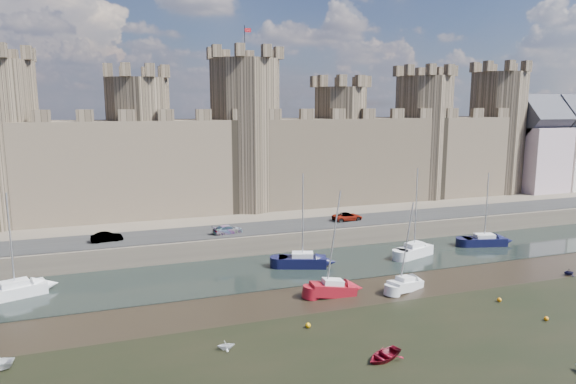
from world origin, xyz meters
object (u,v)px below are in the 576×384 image
(sailboat_1, at_px, (302,260))
(sailboat_4, at_px, (333,288))
(sailboat_5, at_px, (405,284))
(sailboat_0, at_px, (15,290))
(car_1, at_px, (107,237))
(car_3, at_px, (347,217))
(sailboat_3, at_px, (484,240))
(sailboat_2, at_px, (414,250))
(car_2, at_px, (228,229))

(sailboat_1, height_order, sailboat_4, sailboat_1)
(sailboat_4, distance_m, sailboat_5, 7.70)
(sailboat_0, bearing_deg, car_1, 27.46)
(car_1, height_order, sailboat_1, sailboat_1)
(car_1, bearing_deg, car_3, -95.40)
(car_1, height_order, sailboat_0, sailboat_0)
(sailboat_0, bearing_deg, sailboat_5, -35.32)
(sailboat_1, height_order, sailboat_3, sailboat_1)
(sailboat_3, xyz_separation_m, sailboat_5, (-19.01, -10.95, -0.09))
(sailboat_1, bearing_deg, sailboat_0, -161.11)
(sailboat_0, xyz_separation_m, sailboat_2, (44.71, -1.11, 0.06))
(sailboat_3, bearing_deg, sailboat_2, -159.90)
(sailboat_0, distance_m, sailboat_4, 31.34)
(car_3, distance_m, sailboat_3, 18.57)
(car_2, bearing_deg, sailboat_1, -153.37)
(car_1, distance_m, sailboat_4, 28.47)
(car_1, distance_m, sailboat_0, 12.79)
(car_3, height_order, sailboat_3, sailboat_3)
(sailboat_0, xyz_separation_m, sailboat_3, (56.41, 0.12, -0.04))
(sailboat_2, xyz_separation_m, sailboat_5, (-7.31, -9.72, -0.19))
(sailboat_1, xyz_separation_m, sailboat_4, (-0.29, -9.28, -0.08))
(car_2, height_order, sailboat_3, sailboat_3)
(sailboat_2, height_order, sailboat_4, sailboat_2)
(sailboat_4, bearing_deg, sailboat_3, 23.95)
(sailboat_1, xyz_separation_m, sailboat_5, (7.34, -10.32, -0.17))
(sailboat_5, bearing_deg, car_3, 58.38)
(sailboat_1, bearing_deg, car_3, 63.93)
(sailboat_1, relative_size, sailboat_3, 1.12)
(car_2, distance_m, sailboat_1, 11.33)
(car_3, bearing_deg, sailboat_2, -163.91)
(car_3, xyz_separation_m, sailboat_3, (15.63, -9.76, -2.34))
(car_1, relative_size, sailboat_1, 0.33)
(car_3, bearing_deg, sailboat_4, 147.16)
(car_3, height_order, sailboat_2, sailboat_2)
(sailboat_0, distance_m, sailboat_1, 30.06)
(sailboat_1, xyz_separation_m, sailboat_2, (14.65, -0.60, 0.01))
(sailboat_0, relative_size, sailboat_3, 1.06)
(car_1, distance_m, sailboat_2, 37.56)
(sailboat_3, bearing_deg, sailboat_5, -135.94)
(car_1, height_order, sailboat_2, sailboat_2)
(car_3, bearing_deg, sailboat_3, -125.56)
(car_2, bearing_deg, sailboat_4, -171.49)
(car_1, xyz_separation_m, car_3, (32.14, 0.73, 0.00))
(car_2, relative_size, sailboat_5, 0.42)
(sailboat_5, bearing_deg, sailboat_4, 149.92)
(car_1, distance_m, car_2, 14.58)
(sailboat_2, bearing_deg, sailboat_0, 160.40)
(car_2, bearing_deg, car_3, -96.18)
(car_1, xyz_separation_m, sailboat_3, (47.77, -9.03, -2.34))
(sailboat_1, bearing_deg, car_1, 175.59)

